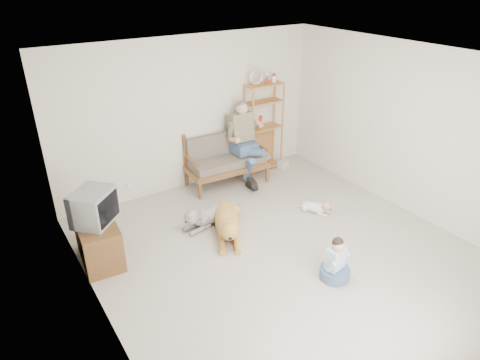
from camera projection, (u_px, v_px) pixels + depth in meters
floor at (285, 255)px, 6.10m from camera, size 5.50×5.50×0.00m
ceiling at (296, 63)px, 4.88m from camera, size 5.50×5.50×0.00m
wall_back at (191, 114)px, 7.54m from camera, size 5.00×0.00×5.00m
wall_left at (95, 228)px, 4.26m from camera, size 0.00×5.50×5.50m
wall_right at (414, 132)px, 6.72m from camera, size 0.00×5.50×5.50m
loveseat at (225, 158)px, 7.95m from camera, size 1.54×0.80×0.95m
man at (247, 148)px, 7.86m from camera, size 0.58×0.83×1.34m
etagere at (264, 127)px, 8.32m from camera, size 0.77×0.34×2.03m
book_stack at (283, 164)px, 8.72m from camera, size 0.26×0.23×0.14m
tv_stand at (98, 242)px, 5.87m from camera, size 0.58×0.94×0.60m
crt_tv at (94, 207)px, 5.67m from camera, size 0.71×0.71×0.47m
wall_outlet at (130, 185)px, 7.39m from camera, size 0.12×0.02×0.08m
golden_retriever at (227, 223)px, 6.52m from camera, size 0.82×1.40×0.46m
shaggy_dog at (210, 215)px, 6.80m from camera, size 1.25×0.47×0.38m
terrier at (317, 207)px, 7.10m from camera, size 0.35×0.59×0.24m
child at (335, 264)px, 5.56m from camera, size 0.40×0.40×0.63m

